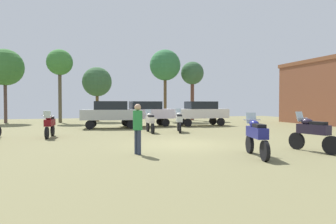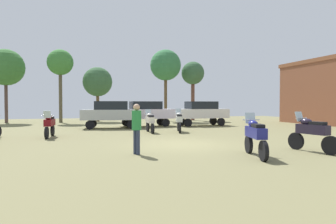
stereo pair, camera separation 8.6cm
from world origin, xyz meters
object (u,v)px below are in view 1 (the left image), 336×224
object	(u,v)px
motorcycle_2	(50,124)
motorcycle_8	(256,135)
tree_5	(97,82)
tree_6	(192,74)
car_3	(111,112)
tree_4	(5,68)
tree_1	(60,63)
tree_2	(165,66)
motorcycle_6	(179,121)
person_1	(138,125)
motorcycle_7	(313,132)
car_1	(201,112)
motorcycle_5	(150,121)
car_2	(145,112)

from	to	relation	value
motorcycle_2	motorcycle_8	bearing A→B (deg)	137.78
tree_5	tree_6	distance (m)	10.18
motorcycle_2	car_3	distance (m)	6.39
motorcycle_8	tree_4	world-z (taller)	tree_4
tree_1	tree_2	world-z (taller)	tree_2
tree_1	tree_4	bearing A→B (deg)	167.93
tree_4	tree_6	bearing A→B (deg)	-2.82
motorcycle_6	tree_6	xyz separation A→B (m)	(5.74, 12.35, 4.30)
tree_5	tree_6	bearing A→B (deg)	-4.30
tree_1	tree_4	xyz separation A→B (m)	(-4.92, 1.05, -0.45)
motorcycle_8	tree_4	xyz separation A→B (m)	(-12.46, 22.51, 4.49)
person_1	motorcycle_8	bearing A→B (deg)	-138.17
car_3	tree_5	size ratio (longest dim) A/B	0.82
motorcycle_7	person_1	xyz separation A→B (m)	(-6.42, 1.37, 0.33)
tree_2	motorcycle_6	bearing A→B (deg)	-101.99
car_1	tree_4	distance (m)	18.87
motorcycle_5	tree_6	bearing A→B (deg)	59.80
motorcycle_5	motorcycle_6	size ratio (longest dim) A/B	0.96
tree_1	tree_6	xyz separation A→B (m)	(13.62, 0.14, -0.64)
motorcycle_5	tree_1	bearing A→B (deg)	118.03
car_1	person_1	distance (m)	14.48
tree_5	tree_2	bearing A→B (deg)	-8.30
motorcycle_6	tree_5	size ratio (longest dim) A/B	0.40
motorcycle_8	car_3	xyz separation A→B (m)	(-3.52, 13.39, 0.43)
motorcycle_5	car_3	xyz separation A→B (m)	(-1.98, 4.05, 0.45)
motorcycle_8	car_1	bearing A→B (deg)	89.32
car_3	tree_6	bearing A→B (deg)	-40.56
motorcycle_7	car_1	bearing A→B (deg)	73.37
tree_2	motorcycle_8	bearing A→B (deg)	-97.79
car_2	tree_1	size ratio (longest dim) A/B	0.62
motorcycle_2	tree_5	xyz separation A→B (m)	(3.32, 14.07, 3.31)
person_1	motorcycle_6	bearing A→B (deg)	-53.32
motorcycle_5	tree_6	distance (m)	15.07
tree_6	car_1	bearing A→B (deg)	-106.22
motorcycle_6	tree_1	size ratio (longest dim) A/B	0.32
person_1	tree_5	xyz separation A→B (m)	(-0.21, 20.69, 2.96)
motorcycle_8	car_1	size ratio (longest dim) A/B	0.50
motorcycle_5	tree_2	xyz separation A→B (m)	(4.46, 12.00, 5.11)
motorcycle_5	motorcycle_8	bearing A→B (deg)	-78.91
motorcycle_8	person_1	size ratio (longest dim) A/B	1.21
motorcycle_6	car_1	xyz separation A→B (m)	(3.51, 4.70, 0.43)
motorcycle_5	car_3	world-z (taller)	car_3
tree_1	tree_6	distance (m)	13.64
car_1	car_3	bearing A→B (deg)	92.76
car_1	tree_5	distance (m)	11.87
motorcycle_8	tree_2	xyz separation A→B (m)	(2.92, 21.34, 5.09)
motorcycle_5	motorcycle_7	xyz separation A→B (m)	(4.16, -9.05, 0.02)
motorcycle_6	car_1	size ratio (longest dim) A/B	0.51
tree_2	tree_6	distance (m)	3.27
tree_4	car_3	bearing A→B (deg)	-45.56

